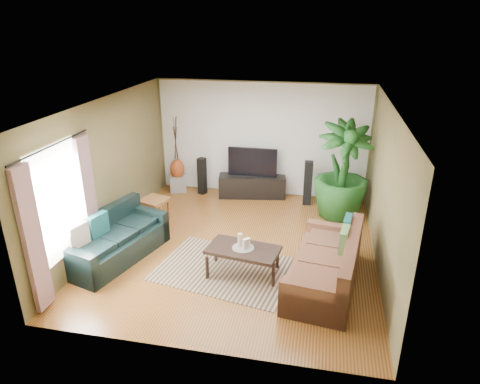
% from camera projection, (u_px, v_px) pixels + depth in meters
% --- Properties ---
extents(floor, '(5.50, 5.50, 0.00)m').
position_uv_depth(floor, '(238.00, 247.00, 8.07)').
color(floor, '#8E5E24').
rests_on(floor, ground).
extents(ceiling, '(5.50, 5.50, 0.00)m').
position_uv_depth(ceiling, '(238.00, 104.00, 7.04)').
color(ceiling, white).
rests_on(ceiling, ground).
extents(wall_back, '(5.00, 0.00, 5.00)m').
position_uv_depth(wall_back, '(262.00, 140.00, 10.05)').
color(wall_back, brown).
rests_on(wall_back, ground).
extents(wall_front, '(5.00, 0.00, 5.00)m').
position_uv_depth(wall_front, '(191.00, 261.00, 5.06)').
color(wall_front, brown).
rests_on(wall_front, ground).
extents(wall_left, '(0.00, 5.50, 5.50)m').
position_uv_depth(wall_left, '(107.00, 171.00, 8.01)').
color(wall_left, brown).
rests_on(wall_left, ground).
extents(wall_right, '(0.00, 5.50, 5.50)m').
position_uv_depth(wall_right, '(385.00, 191.00, 7.10)').
color(wall_right, brown).
rests_on(wall_right, ground).
extents(backwall_panel, '(4.90, 0.00, 4.90)m').
position_uv_depth(backwall_panel, '(261.00, 140.00, 10.04)').
color(backwall_panel, white).
rests_on(backwall_panel, ground).
extents(window_pane, '(0.00, 1.80, 1.80)m').
position_uv_depth(window_pane, '(58.00, 202.00, 6.54)').
color(window_pane, white).
rests_on(window_pane, ground).
extents(curtain_near, '(0.08, 0.35, 2.20)m').
position_uv_depth(curtain_near, '(33.00, 240.00, 5.95)').
color(curtain_near, gray).
rests_on(curtain_near, ground).
extents(curtain_far, '(0.08, 0.35, 2.20)m').
position_uv_depth(curtain_far, '(89.00, 199.00, 7.31)').
color(curtain_far, gray).
rests_on(curtain_far, ground).
extents(curtain_rod, '(0.03, 1.90, 0.03)m').
position_uv_depth(curtain_rod, '(51.00, 146.00, 6.19)').
color(curtain_rod, black).
rests_on(curtain_rod, ground).
extents(sofa_left, '(1.38, 2.14, 0.85)m').
position_uv_depth(sofa_left, '(116.00, 237.00, 7.56)').
color(sofa_left, black).
rests_on(sofa_left, floor).
extents(sofa_right, '(1.26, 2.27, 0.85)m').
position_uv_depth(sofa_right, '(325.00, 261.00, 6.83)').
color(sofa_right, brown).
rests_on(sofa_right, floor).
extents(area_rug, '(2.53, 2.00, 0.01)m').
position_uv_depth(area_rug, '(225.00, 269.00, 7.36)').
color(area_rug, tan).
rests_on(area_rug, floor).
extents(coffee_table, '(1.27, 0.82, 0.48)m').
position_uv_depth(coffee_table, '(243.00, 261.00, 7.17)').
color(coffee_table, black).
rests_on(coffee_table, floor).
extents(candle_tray, '(0.36, 0.36, 0.02)m').
position_uv_depth(candle_tray, '(243.00, 248.00, 7.08)').
color(candle_tray, gray).
rests_on(candle_tray, coffee_table).
extents(candle_tall, '(0.07, 0.07, 0.24)m').
position_uv_depth(candle_tall, '(240.00, 240.00, 7.07)').
color(candle_tall, beige).
rests_on(candle_tall, candle_tray).
extents(candle_mid, '(0.07, 0.07, 0.18)m').
position_uv_depth(candle_mid, '(245.00, 244.00, 6.99)').
color(candle_mid, beige).
rests_on(candle_mid, candle_tray).
extents(candle_short, '(0.07, 0.07, 0.15)m').
position_uv_depth(candle_short, '(248.00, 242.00, 7.09)').
color(candle_short, beige).
rests_on(candle_short, candle_tray).
extents(tv_stand, '(1.64, 0.72, 0.53)m').
position_uv_depth(tv_stand, '(252.00, 186.00, 10.26)').
color(tv_stand, black).
rests_on(tv_stand, floor).
extents(television, '(1.16, 0.06, 0.69)m').
position_uv_depth(television, '(252.00, 162.00, 10.03)').
color(television, black).
rests_on(television, tv_stand).
extents(speaker_left, '(0.21, 0.22, 0.90)m').
position_uv_depth(speaker_left, '(202.00, 176.00, 10.36)').
color(speaker_left, black).
rests_on(speaker_left, floor).
extents(speaker_right, '(0.20, 0.22, 1.03)m').
position_uv_depth(speaker_right, '(308.00, 183.00, 9.75)').
color(speaker_right, black).
rests_on(speaker_right, floor).
extents(potted_plant, '(1.46, 1.46, 2.08)m').
position_uv_depth(potted_plant, '(342.00, 171.00, 8.95)').
color(potted_plant, '#184A19').
rests_on(potted_plant, floor).
extents(plant_pot, '(0.38, 0.38, 0.30)m').
position_uv_depth(plant_pot, '(339.00, 210.00, 9.29)').
color(plant_pot, black).
rests_on(plant_pot, floor).
extents(pedestal, '(0.49, 0.49, 0.39)m').
position_uv_depth(pedestal, '(178.00, 183.00, 10.64)').
color(pedestal, '#989795').
rests_on(pedestal, floor).
extents(vase, '(0.35, 0.35, 0.50)m').
position_uv_depth(vase, '(177.00, 169.00, 10.49)').
color(vase, '#98401B').
rests_on(vase, pedestal).
extents(side_table, '(0.63, 0.63, 0.54)m').
position_uv_depth(side_table, '(155.00, 211.00, 8.95)').
color(side_table, brown).
rests_on(side_table, floor).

